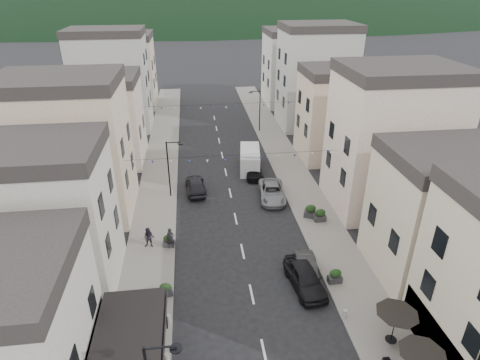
# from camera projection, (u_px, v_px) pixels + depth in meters

# --- Properties ---
(sidewalk_left) EXTENTS (4.00, 76.00, 0.12)m
(sidewalk_left) POSITION_uv_depth(u_px,v_px,m) (160.00, 171.00, 46.10)
(sidewalk_left) COLOR slate
(sidewalk_left) RESTS_ON ground
(sidewalk_right) EXTENTS (4.00, 76.00, 0.12)m
(sidewalk_right) POSITION_uv_depth(u_px,v_px,m) (288.00, 165.00, 47.75)
(sidewalk_right) COLOR slate
(sidewalk_right) RESTS_ON ground
(hill_backdrop) EXTENTS (640.00, 360.00, 70.00)m
(hill_backdrop) POSITION_uv_depth(u_px,v_px,m) (191.00, 8.00, 284.05)
(hill_backdrop) COLOR black
(hill_backdrop) RESTS_ON ground
(boutique_awning) EXTENTS (3.77, 7.50, 3.28)m
(boutique_awning) POSITION_uv_depth(u_px,v_px,m) (132.00, 341.00, 20.86)
(boutique_awning) COLOR black
(boutique_awning) RESTS_ON ground
(buildings_row_left) EXTENTS (10.20, 54.16, 14.00)m
(buildings_row_left) POSITION_uv_depth(u_px,v_px,m) (99.00, 108.00, 47.68)
(buildings_row_left) COLOR #B4B0A5
(buildings_row_left) RESTS_ON ground
(buildings_row_right) EXTENTS (10.20, 54.16, 14.50)m
(buildings_row_right) POSITION_uv_depth(u_px,v_px,m) (337.00, 101.00, 49.75)
(buildings_row_right) COLOR #C2B69A
(buildings_row_right) RESTS_ON ground
(cafe_terrace) EXTENTS (2.50, 8.10, 2.53)m
(cafe_terrace) POSITION_uv_depth(u_px,v_px,m) (421.00, 357.00, 20.90)
(cafe_terrace) COLOR black
(cafe_terrace) RESTS_ON ground
(streetlamp_left_far) EXTENTS (1.70, 0.56, 6.00)m
(streetlamp_left_far) POSITION_uv_depth(u_px,v_px,m) (171.00, 163.00, 39.33)
(streetlamp_left_far) COLOR black
(streetlamp_left_far) RESTS_ON ground
(streetlamp_right_far) EXTENTS (1.70, 0.56, 6.00)m
(streetlamp_right_far) POSITION_uv_depth(u_px,v_px,m) (258.00, 107.00, 56.54)
(streetlamp_right_far) COLOR black
(streetlamp_right_far) RESTS_ON ground
(bollards) EXTENTS (11.66, 10.26, 0.60)m
(bollards) POSITION_uv_depth(u_px,v_px,m) (266.00, 355.00, 23.32)
(bollards) COLOR gray
(bollards) RESTS_ON ground
(bunting_near) EXTENTS (19.00, 0.28, 0.62)m
(bunting_near) POSITION_uv_depth(u_px,v_px,m) (234.00, 159.00, 35.55)
(bunting_near) COLOR black
(bunting_near) RESTS_ON ground
(bunting_far) EXTENTS (19.00, 0.28, 0.62)m
(bunting_far) POSITION_uv_depth(u_px,v_px,m) (220.00, 107.00, 49.70)
(bunting_far) COLOR black
(bunting_far) RESTS_ON ground
(parked_car_a) EXTENTS (2.54, 5.09, 1.67)m
(parked_car_a) POSITION_uv_depth(u_px,v_px,m) (305.00, 278.00, 28.69)
(parked_car_a) COLOR black
(parked_car_a) RESTS_ON ground
(parked_car_b) EXTENTS (1.98, 4.31, 1.37)m
(parked_car_b) POSITION_uv_depth(u_px,v_px,m) (306.00, 269.00, 29.71)
(parked_car_b) COLOR #2D2D2F
(parked_car_b) RESTS_ON ground
(parked_car_c) EXTENTS (2.96, 5.55, 1.48)m
(parked_car_c) POSITION_uv_depth(u_px,v_px,m) (272.00, 192.00, 40.32)
(parked_car_c) COLOR gray
(parked_car_c) RESTS_ON ground
(parked_car_d) EXTENTS (2.02, 4.62, 1.32)m
(parked_car_d) POSITION_uv_depth(u_px,v_px,m) (253.00, 170.00, 45.01)
(parked_car_d) COLOR black
(parked_car_d) RESTS_ON ground
(parked_car_e) EXTENTS (2.25, 4.84, 1.61)m
(parked_car_e) POSITION_uv_depth(u_px,v_px,m) (196.00, 185.00, 41.52)
(parked_car_e) COLOR black
(parked_car_e) RESTS_ON ground
(delivery_van) EXTENTS (2.89, 5.76, 2.64)m
(delivery_van) POSITION_uv_depth(u_px,v_px,m) (250.00, 159.00, 46.33)
(delivery_van) COLOR silver
(delivery_van) RESTS_ON ground
(pedestrian_a) EXTENTS (0.68, 0.45, 1.83)m
(pedestrian_a) POSITION_uv_depth(u_px,v_px,m) (170.00, 238.00, 32.63)
(pedestrian_a) COLOR black
(pedestrian_a) RESTS_ON sidewalk_left
(pedestrian_b) EXTENTS (1.00, 0.84, 1.82)m
(pedestrian_b) POSITION_uv_depth(u_px,v_px,m) (149.00, 238.00, 32.75)
(pedestrian_b) COLOR black
(pedestrian_b) RESTS_ON sidewalk_left
(planter_la) EXTENTS (1.01, 0.67, 1.04)m
(planter_la) POSITION_uv_depth(u_px,v_px,m) (166.00, 290.00, 27.87)
(planter_la) COLOR #303033
(planter_la) RESTS_ON sidewalk_left
(planter_lb) EXTENTS (1.00, 0.63, 1.06)m
(planter_lb) POSITION_uv_depth(u_px,v_px,m) (169.00, 241.00, 33.05)
(planter_lb) COLOR #323235
(planter_lb) RESTS_ON sidewalk_left
(planter_ra) EXTENTS (1.05, 0.62, 1.13)m
(planter_ra) POSITION_uv_depth(u_px,v_px,m) (335.00, 276.00, 29.08)
(planter_ra) COLOR #2B2B2D
(planter_ra) RESTS_ON sidewalk_right
(planter_rb) EXTENTS (1.11, 0.64, 1.21)m
(planter_rb) POSITION_uv_depth(u_px,v_px,m) (320.00, 215.00, 36.44)
(planter_rb) COLOR #2E2D30
(planter_rb) RESTS_ON sidewalk_right
(planter_rc) EXTENTS (1.30, 1.03, 1.28)m
(planter_rc) POSITION_uv_depth(u_px,v_px,m) (310.00, 211.00, 36.99)
(planter_rc) COLOR #2C2C2E
(planter_rc) RESTS_ON sidewalk_right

